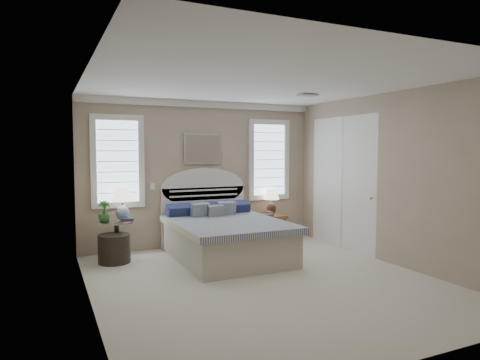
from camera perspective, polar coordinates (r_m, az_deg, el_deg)
name	(u,v)px	position (r m, az deg, el deg)	size (l,w,h in m)	color
floor	(265,281)	(6.02, 3.30, -13.32)	(4.50, 5.00, 0.01)	beige
ceiling	(265,82)	(5.82, 3.41, 12.96)	(4.50, 5.00, 0.01)	white
wall_back	(202,174)	(8.06, -5.04, 0.84)	(4.50, 0.02, 2.70)	#BBA78C
wall_left	(89,189)	(5.11, -19.49, -1.19)	(0.02, 5.00, 2.70)	#BBA78C
wall_right	(392,178)	(7.11, 19.58, 0.20)	(0.02, 5.00, 2.70)	#BBA78C
crown_molding	(203,104)	(8.05, -5.00, 10.03)	(4.50, 0.08, 0.12)	white
hvac_vent	(308,95)	(7.11, 9.02, 11.12)	(0.30, 0.20, 0.02)	#B2B2B2
switch_plate	(153,186)	(7.79, -11.59, -0.81)	(0.08, 0.01, 0.12)	white
window_left	(118,161)	(7.65, -16.01, 2.40)	(0.90, 0.06, 1.60)	#C6E3FB
window_right	(269,160)	(8.60, 3.82, 2.71)	(0.90, 0.06, 1.60)	#C6E3FB
painting	(203,149)	(8.01, -4.96, 4.18)	(0.74, 0.04, 0.58)	silver
closet_door	(342,183)	(8.01, 13.45, -0.35)	(0.02, 1.80, 2.40)	white
bed	(224,234)	(7.21, -2.18, -7.26)	(1.72, 2.28, 1.47)	beige
side_table_left	(117,236)	(7.34, -16.09, -7.21)	(0.56, 0.56, 0.63)	black
nightstand_right	(272,223)	(8.38, 4.26, -5.68)	(0.50, 0.40, 0.53)	brown
floor_pot	(114,249)	(7.17, -16.42, -8.77)	(0.50, 0.50, 0.45)	black
lamp_left	(122,200)	(7.34, -15.40, -2.60)	(0.37, 0.37, 0.55)	silver
lamp_right	(271,199)	(8.46, 4.20, -2.48)	(0.40, 0.40, 0.51)	black
potted_plant	(104,212)	(7.22, -17.67, -4.05)	(0.20, 0.20, 0.35)	#31712D
books_left	(127,220)	(7.25, -14.79, -5.14)	(0.22, 0.17, 0.06)	#9D3427
books_right	(268,214)	(8.14, 3.80, -4.59)	(0.22, 0.19, 0.10)	#9D3427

